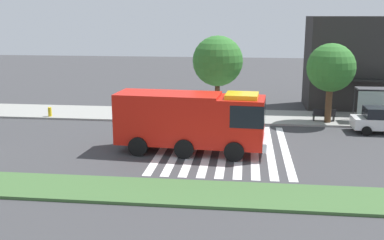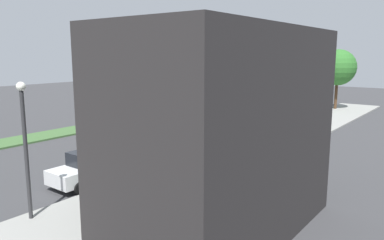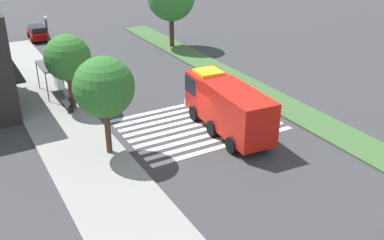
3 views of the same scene
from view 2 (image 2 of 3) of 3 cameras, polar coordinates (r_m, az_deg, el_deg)
The scene contains 17 objects.
ground_plane at distance 31.74m, azimuth -4.52°, elevation -2.37°, with size 120.00×120.00×0.00m, color #38383A.
sidewalk at distance 26.98m, azimuth 9.19°, elevation -4.52°, with size 60.00×4.94×0.14m, color gray.
median_strip at distance 37.08m, azimuth -13.30°, elevation -0.71°, with size 60.00×3.00×0.14m, color #3D6033.
crosswalk at distance 31.44m, azimuth -5.03°, elevation -2.49°, with size 7.65×10.89×0.01m.
fire_truck at distance 33.06m, azimuth -4.65°, elevation 1.62°, with size 8.80×3.25×3.56m.
parked_car_west at distance 50.01m, azimuth 18.40°, elevation 2.64°, with size 4.73×2.09×1.61m.
parked_car_mid at distance 20.76m, azimuth -14.79°, elevation -6.79°, with size 4.43×2.10×1.74m.
transit_bus at distance 49.91m, azimuth 9.00°, elevation 4.53°, with size 12.06×3.14×3.66m.
bus_stop_shelter at distance 18.32m, azimuth -10.81°, elevation -5.62°, with size 3.50×1.40×2.46m.
bench_near_shelter at distance 21.44m, azimuth -2.70°, elevation -6.76°, with size 1.60×0.50×0.90m.
street_lamp at distance 16.23m, azimuth -23.94°, elevation -2.60°, with size 0.36×0.36×5.56m.
storefront_building at distance 14.03m, azimuth 5.08°, elevation -2.04°, with size 9.60×5.60×7.69m.
sidewalk_tree_far_west at distance 49.18m, azimuth 21.17°, elevation 7.41°, with size 4.35×4.35×7.21m.
sidewalk_tree_west at distance 27.37m, azimuth 7.20°, elevation 5.12°, with size 3.69×3.69×6.21m.
sidewalk_tree_center at distance 20.82m, azimuth -4.02°, elevation 2.61°, with size 3.45×3.45×5.72m.
median_tree_far_west at distance 51.09m, azimuth 3.55°, elevation 7.23°, with size 4.75×4.75×6.61m.
fire_hydrant at distance 39.67m, azimuth 15.77°, elevation 0.48°, with size 0.28×0.28×0.70m, color gold.
Camera 2 is at (23.18, 20.62, 6.74)m, focal length 35.28 mm.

